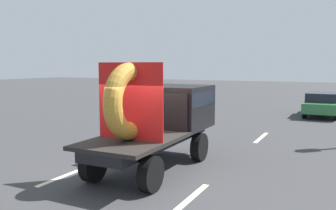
% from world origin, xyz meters
% --- Properties ---
extents(ground_plane, '(120.00, 120.00, 0.00)m').
position_xyz_m(ground_plane, '(0.00, 0.00, 0.00)').
color(ground_plane, '#38383A').
extents(flatbed_truck, '(2.02, 5.07, 3.07)m').
position_xyz_m(flatbed_truck, '(0.11, 1.48, 1.56)').
color(flatbed_truck, black).
rests_on(flatbed_truck, ground_plane).
extents(distant_sedan, '(1.85, 4.32, 1.41)m').
position_xyz_m(distant_sedan, '(3.83, 14.78, 0.76)').
color(distant_sedan, black).
rests_on(distant_sedan, ground_plane).
extents(lane_dash_left_near, '(0.16, 2.18, 0.01)m').
position_xyz_m(lane_dash_left_near, '(-1.75, -0.68, 0.00)').
color(lane_dash_left_near, beige).
rests_on(lane_dash_left_near, ground_plane).
extents(lane_dash_left_far, '(0.16, 2.70, 0.01)m').
position_xyz_m(lane_dash_left_far, '(-1.75, 6.46, 0.00)').
color(lane_dash_left_far, beige).
rests_on(lane_dash_left_far, ground_plane).
extents(lane_dash_right_near, '(0.16, 2.93, 0.01)m').
position_xyz_m(lane_dash_right_near, '(1.97, -1.20, 0.00)').
color(lane_dash_right_near, beige).
rests_on(lane_dash_right_near, ground_plane).
extents(lane_dash_right_far, '(0.16, 2.30, 0.01)m').
position_xyz_m(lane_dash_right_far, '(1.97, 6.82, 0.00)').
color(lane_dash_right_far, beige).
rests_on(lane_dash_right_far, ground_plane).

